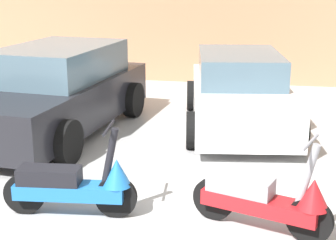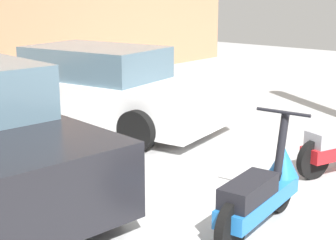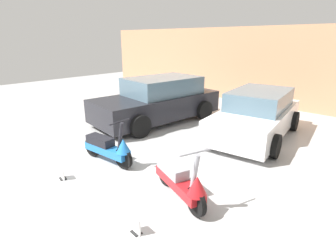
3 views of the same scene
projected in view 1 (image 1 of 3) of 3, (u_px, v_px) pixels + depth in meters
name	position (u px, v px, depth m)	size (l,w,h in m)	color
wall_back	(199.00, 18.00, 12.73)	(19.60, 0.12, 3.22)	tan
scooter_front_left	(75.00, 184.00, 5.81)	(1.54, 0.56, 1.08)	black
scooter_front_right	(266.00, 198.00, 5.44)	(1.50, 0.78, 1.09)	black
car_rear_left	(55.00, 92.00, 8.88)	(2.49, 4.54, 1.48)	black
car_rear_center	(239.00, 92.00, 9.19)	(2.27, 4.06, 1.31)	white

